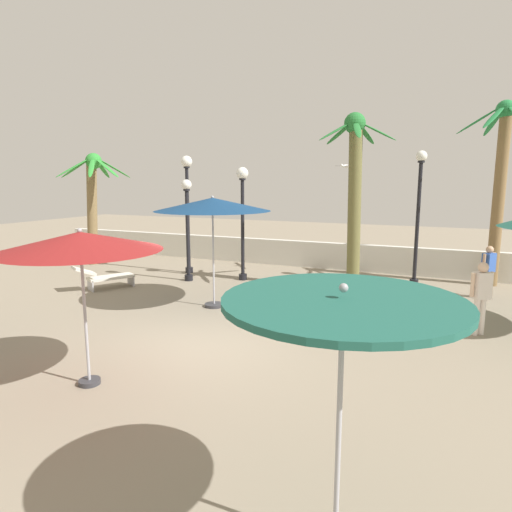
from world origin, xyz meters
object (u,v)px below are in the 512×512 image
(lamp_post_0, at_px, (418,207))
(seagull_0, at_px, (346,166))
(patio_umbrella_1, at_px, (213,205))
(lounge_chair_0, at_px, (104,276))
(lamp_post_3, at_px, (187,221))
(palm_tree_2, at_px, (500,175))
(guest_1, at_px, (488,267))
(lamp_post_1, at_px, (187,197))
(lamp_post_2, at_px, (243,207))
(palm_tree_1, at_px, (354,185))
(guest_0, at_px, (481,291))
(patio_umbrella_0, at_px, (343,315))
(patio_umbrella_3, at_px, (80,242))
(palm_tree_0, at_px, (93,196))

(lamp_post_0, distance_m, seagull_0, 2.93)
(patio_umbrella_1, relative_size, lounge_chair_0, 1.65)
(lamp_post_3, bearing_deg, lamp_post_0, 18.87)
(palm_tree_2, distance_m, guest_1, 3.26)
(patio_umbrella_1, relative_size, lamp_post_1, 0.72)
(lamp_post_1, distance_m, lamp_post_2, 2.40)
(lamp_post_2, relative_size, seagull_0, 3.41)
(lamp_post_3, xyz_separation_m, lounge_chair_0, (-1.81, -2.11, -1.65))
(patio_umbrella_1, height_order, lamp_post_0, lamp_post_0)
(palm_tree_1, distance_m, lamp_post_2, 3.81)
(guest_0, distance_m, seagull_0, 7.23)
(lamp_post_0, xyz_separation_m, lamp_post_3, (-7.15, -2.44, -0.51))
(palm_tree_2, bearing_deg, seagull_0, -175.32)
(lamp_post_1, bearing_deg, lamp_post_0, 9.32)
(lamp_post_3, distance_m, guest_0, 9.15)
(lamp_post_2, bearing_deg, lamp_post_3, -152.07)
(palm_tree_1, distance_m, guest_1, 4.54)
(guest_0, bearing_deg, seagull_0, 129.77)
(patio_umbrella_0, bearing_deg, patio_umbrella_3, 160.34)
(seagull_0, bearing_deg, patio_umbrella_0, -77.26)
(palm_tree_0, xyz_separation_m, palm_tree_2, (14.56, 2.41, 0.76))
(palm_tree_0, height_order, guest_1, palm_tree_0)
(lamp_post_2, height_order, guest_1, lamp_post_2)
(palm_tree_0, relative_size, lounge_chair_0, 2.40)
(lamp_post_1, bearing_deg, palm_tree_0, -178.46)
(patio_umbrella_0, relative_size, lounge_chair_0, 1.36)
(patio_umbrella_0, distance_m, guest_1, 10.86)
(lamp_post_1, height_order, guest_0, lamp_post_1)
(lamp_post_3, relative_size, seagull_0, 3.05)
(patio_umbrella_0, xyz_separation_m, guest_1, (1.86, 10.61, -1.33))
(patio_umbrella_0, bearing_deg, lounge_chair_0, 142.82)
(patio_umbrella_0, xyz_separation_m, palm_tree_2, (2.11, 12.50, 1.31))
(palm_tree_0, xyz_separation_m, lamp_post_0, (12.25, 1.41, -0.24))
(guest_1, bearing_deg, lamp_post_0, 156.75)
(patio_umbrella_1, relative_size, lamp_post_3, 0.90)
(palm_tree_2, xyz_separation_m, lamp_post_0, (-2.32, -1.00, -1.00))
(seagull_0, bearing_deg, patio_umbrella_1, -112.25)
(palm_tree_2, relative_size, lamp_post_2, 1.52)
(patio_umbrella_1, bearing_deg, lamp_post_3, 134.00)
(patio_umbrella_3, height_order, lamp_post_1, lamp_post_1)
(patio_umbrella_1, bearing_deg, palm_tree_2, 39.72)
(patio_umbrella_0, height_order, guest_0, patio_umbrella_0)
(palm_tree_2, relative_size, lamp_post_0, 1.35)
(lamp_post_2, relative_size, lounge_chair_0, 2.06)
(lamp_post_2, bearing_deg, guest_0, -22.02)
(lamp_post_2, bearing_deg, patio_umbrella_0, -60.11)
(palm_tree_2, relative_size, guest_1, 3.80)
(patio_umbrella_1, xyz_separation_m, lamp_post_0, (4.78, 4.90, -0.19))
(patio_umbrella_1, distance_m, palm_tree_2, 9.26)
(seagull_0, bearing_deg, lamp_post_0, -13.42)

